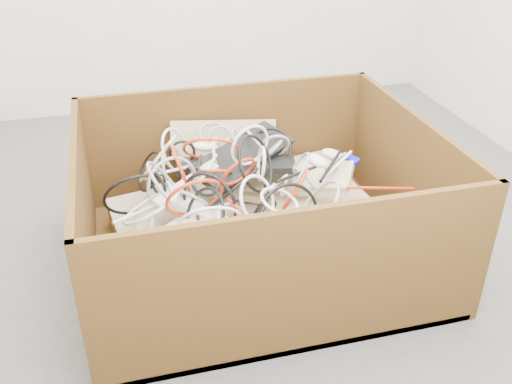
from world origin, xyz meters
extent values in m
plane|color=#535355|center=(0.00, 0.00, 0.00)|extent=(3.00, 3.00, 0.00)
cube|color=#3B280E|center=(-0.12, -0.29, 0.01)|extent=(1.32, 1.10, 0.03)
cube|color=#3B280E|center=(-0.12, 0.25, 0.28)|extent=(1.32, 0.03, 0.56)
cube|color=#3B280E|center=(-0.12, -0.82, 0.28)|extent=(1.32, 0.02, 0.56)
cube|color=#3B280E|center=(0.52, -0.29, 0.28)|extent=(0.02, 1.05, 0.56)
cube|color=#3B280E|center=(-0.77, -0.29, 0.28)|extent=(0.02, 1.05, 0.56)
cube|color=tan|center=(-0.12, -0.26, 0.08)|extent=(1.16, 1.00, 0.21)
cube|color=tan|center=(-0.23, -0.34, 0.17)|extent=(0.83, 0.74, 0.23)
cube|color=tan|center=(-0.29, -0.08, 0.18)|extent=(0.49, 0.31, 0.09)
cube|color=tan|center=(0.04, -0.18, 0.19)|extent=(0.49, 0.32, 0.12)
cube|color=tan|center=(0.00, -0.46, 0.21)|extent=(0.24, 0.48, 0.09)
cube|color=tan|center=(-0.42, -0.51, 0.21)|extent=(0.47, 0.31, 0.20)
cube|color=tan|center=(0.15, -0.51, 0.27)|extent=(0.42, 0.46, 0.09)
cube|color=tan|center=(-0.17, 0.14, 0.35)|extent=(0.47, 0.17, 0.17)
cube|color=tan|center=(-0.36, -0.42, 0.31)|extent=(0.33, 0.46, 0.21)
cube|color=tan|center=(0.05, -0.21, 0.31)|extent=(0.47, 0.38, 0.14)
cube|color=black|center=(-0.18, -0.16, 0.37)|extent=(0.49, 0.27, 0.06)
cube|color=black|center=(-0.15, -0.15, 0.41)|extent=(0.47, 0.40, 0.11)
ellipsoid|color=beige|center=(-0.42, -0.32, 0.33)|extent=(0.12, 0.12, 0.04)
ellipsoid|color=beige|center=(0.23, -0.15, 0.36)|extent=(0.11, 0.12, 0.04)
ellipsoid|color=beige|center=(-0.36, -0.62, 0.29)|extent=(0.11, 0.08, 0.04)
ellipsoid|color=beige|center=(0.09, -0.34, 0.44)|extent=(0.09, 0.12, 0.04)
ellipsoid|color=beige|center=(-0.28, -0.06, 0.42)|extent=(0.12, 0.10, 0.04)
ellipsoid|color=black|center=(0.22, -0.54, 0.28)|extent=(0.12, 0.10, 0.04)
cube|color=silver|center=(-0.39, -0.29, 0.38)|extent=(0.27, 0.17, 0.11)
cube|color=silver|center=(-0.36, -0.46, 0.34)|extent=(0.26, 0.24, 0.10)
cube|color=#110CBF|center=(0.29, -0.24, 0.37)|extent=(0.06, 0.06, 0.03)
torus|color=black|center=(-0.24, -0.38, 0.40)|extent=(0.24, 0.29, 0.23)
torus|color=#929398|center=(-0.27, -0.57, 0.36)|extent=(0.14, 0.20, 0.18)
torus|color=silver|center=(-0.17, -0.03, 0.36)|extent=(0.12, 0.12, 0.09)
torus|color=silver|center=(-0.52, -0.58, 0.27)|extent=(0.30, 0.22, 0.22)
torus|color=silver|center=(-0.49, -0.08, 0.34)|extent=(0.11, 0.11, 0.11)
torus|color=#929398|center=(0.00, -0.37, 0.41)|extent=(0.16, 0.22, 0.23)
torus|color=red|center=(-0.41, -0.26, 0.44)|extent=(0.08, 0.26, 0.25)
torus|color=black|center=(-0.09, -0.58, 0.37)|extent=(0.30, 0.13, 0.31)
torus|color=silver|center=(-0.14, -0.38, 0.48)|extent=(0.05, 0.15, 0.15)
torus|color=#929398|center=(-0.45, -0.33, 0.41)|extent=(0.27, 0.12, 0.29)
torus|color=black|center=(-0.03, -0.11, 0.40)|extent=(0.23, 0.17, 0.21)
torus|color=red|center=(-0.39, -0.47, 0.43)|extent=(0.25, 0.12, 0.24)
torus|color=black|center=(-0.51, -0.07, 0.34)|extent=(0.14, 0.22, 0.18)
torus|color=silver|center=(-0.14, -0.24, 0.49)|extent=(0.23, 0.10, 0.24)
torus|color=black|center=(-0.34, -0.45, 0.39)|extent=(0.23, 0.21, 0.30)
torus|color=silver|center=(-0.36, -0.57, 0.38)|extent=(0.29, 0.15, 0.26)
torus|color=black|center=(-0.34, -0.39, 0.43)|extent=(0.15, 0.13, 0.09)
torus|color=black|center=(-0.38, -0.08, 0.41)|extent=(0.15, 0.02, 0.15)
torus|color=#929398|center=(-0.19, 0.00, 0.41)|extent=(0.31, 0.32, 0.12)
torus|color=#929398|center=(0.01, -0.58, 0.39)|extent=(0.21, 0.27, 0.20)
torus|color=black|center=(-0.50, -0.27, 0.39)|extent=(0.08, 0.13, 0.14)
torus|color=silver|center=(-0.25, -0.16, 0.43)|extent=(0.08, 0.17, 0.18)
torus|color=silver|center=(-0.12, -0.57, 0.43)|extent=(0.19, 0.19, 0.07)
torus|color=black|center=(-0.20, -0.56, 0.39)|extent=(0.11, 0.18, 0.17)
torus|color=#929398|center=(-0.04, -0.19, 0.44)|extent=(0.10, 0.12, 0.12)
torus|color=silver|center=(-0.19, -0.52, 0.42)|extent=(0.18, 0.18, 0.22)
torus|color=black|center=(-0.12, -0.43, 0.39)|extent=(0.07, 0.15, 0.15)
torus|color=silver|center=(-0.40, -0.01, 0.40)|extent=(0.15, 0.23, 0.25)
torus|color=#929398|center=(0.03, -0.39, 0.39)|extent=(0.09, 0.18, 0.17)
torus|color=red|center=(-0.29, -0.25, 0.40)|extent=(0.22, 0.20, 0.11)
torus|color=#929398|center=(-0.39, -0.40, 0.39)|extent=(0.14, 0.15, 0.11)
torus|color=black|center=(-0.58, -0.22, 0.33)|extent=(0.32, 0.17, 0.28)
torus|color=#929398|center=(-0.47, -0.36, 0.42)|extent=(0.17, 0.30, 0.25)
torus|color=red|center=(-0.27, -0.15, 0.44)|extent=(0.27, 0.17, 0.23)
torus|color=red|center=(-0.03, -0.47, 0.41)|extent=(0.16, 0.20, 0.17)
torus|color=black|center=(-0.37, -0.53, 0.38)|extent=(0.16, 0.29, 0.26)
torus|color=silver|center=(-0.47, -0.04, 0.38)|extent=(0.20, 0.27, 0.27)
torus|color=black|center=(-0.15, -0.37, 0.48)|extent=(0.19, 0.26, 0.25)
torus|color=silver|center=(-0.53, -0.38, 0.37)|extent=(0.24, 0.27, 0.17)
torus|color=red|center=(-0.21, -0.35, 0.44)|extent=(0.16, 0.13, 0.14)
torus|color=silver|center=(-0.29, -0.57, 0.37)|extent=(0.12, 0.21, 0.19)
torus|color=#929398|center=(-0.43, -0.17, 0.40)|extent=(0.13, 0.24, 0.25)
torus|color=silver|center=(-0.46, -0.32, 0.36)|extent=(0.04, 0.14, 0.15)
torus|color=#929398|center=(-0.01, -0.14, 0.43)|extent=(0.16, 0.08, 0.15)
torus|color=#929398|center=(-0.22, -0.07, 0.45)|extent=(0.16, 0.10, 0.14)
cylinder|color=silver|center=(-0.09, -0.42, 0.41)|extent=(0.12, 0.10, 0.02)
cylinder|color=silver|center=(0.20, -0.30, 0.40)|extent=(0.17, 0.16, 0.02)
cylinder|color=black|center=(-0.19, -0.08, 0.41)|extent=(0.24, 0.18, 0.07)
cylinder|color=silver|center=(0.06, -0.66, 0.35)|extent=(0.13, 0.12, 0.05)
cylinder|color=#929398|center=(-0.55, -0.48, 0.35)|extent=(0.03, 0.14, 0.03)
cylinder|color=black|center=(0.16, -0.33, 0.41)|extent=(0.18, 0.24, 0.02)
cylinder|color=red|center=(0.21, -0.26, 0.36)|extent=(0.14, 0.09, 0.05)
cylinder|color=red|center=(-0.24, -0.61, 0.41)|extent=(0.10, 0.25, 0.03)
cylinder|color=black|center=(-0.33, -0.23, 0.44)|extent=(0.06, 0.22, 0.07)
cylinder|color=#929398|center=(-0.46, -0.25, 0.36)|extent=(0.04, 0.17, 0.02)
cylinder|color=black|center=(-0.01, -0.43, 0.45)|extent=(0.22, 0.17, 0.06)
cylinder|color=black|center=(-0.39, -0.62, 0.35)|extent=(0.03, 0.28, 0.04)
cylinder|color=#929398|center=(-0.21, -0.11, 0.42)|extent=(0.15, 0.25, 0.09)
cylinder|color=silver|center=(-0.14, -0.01, 0.42)|extent=(0.21, 0.14, 0.05)
cylinder|color=silver|center=(-0.39, -0.19, 0.40)|extent=(0.20, 0.10, 0.04)
cylinder|color=silver|center=(-0.10, -0.15, 0.47)|extent=(0.03, 0.23, 0.03)
cylinder|color=#929398|center=(0.18, -0.60, 0.33)|extent=(0.12, 0.07, 0.05)
cylinder|color=silver|center=(-0.31, -0.28, 0.44)|extent=(0.10, 0.14, 0.05)
cylinder|color=silver|center=(-0.58, -0.36, 0.34)|extent=(0.18, 0.16, 0.05)
cylinder|color=red|center=(0.33, -0.41, 0.33)|extent=(0.27, 0.05, 0.04)
camera|label=1|loc=(-0.61, -2.13, 1.41)|focal=40.15mm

